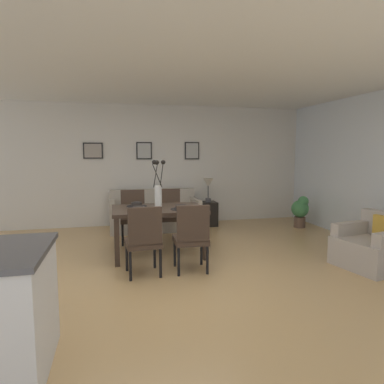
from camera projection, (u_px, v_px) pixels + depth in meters
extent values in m
plane|color=tan|center=(169.00, 274.00, 4.46)|extent=(9.00, 9.00, 0.00)
cube|color=silver|center=(145.00, 165.00, 7.45)|extent=(9.00, 0.10, 2.60)
cube|color=white|center=(163.00, 73.00, 4.53)|extent=(9.00, 7.20, 0.08)
cube|color=#3D2D23|center=(158.00, 209.00, 5.24)|extent=(1.40, 0.97, 0.05)
cube|color=#3D2D23|center=(192.00, 225.00, 5.84)|extent=(0.07, 0.07, 0.69)
cube|color=#3D2D23|center=(116.00, 229.00, 5.55)|extent=(0.07, 0.07, 0.69)
cube|color=#3D2D23|center=(206.00, 237.00, 5.02)|extent=(0.07, 0.07, 0.69)
cube|color=#3D2D23|center=(117.00, 242.00, 4.73)|extent=(0.07, 0.07, 0.69)
cube|color=#3D2D23|center=(143.00, 243.00, 4.42)|extent=(0.47, 0.47, 0.08)
cube|color=#3D2D23|center=(145.00, 226.00, 4.21)|extent=(0.42, 0.09, 0.48)
cylinder|color=black|center=(155.00, 255.00, 4.68)|extent=(0.04, 0.04, 0.38)
cylinder|color=black|center=(127.00, 257.00, 4.57)|extent=(0.04, 0.04, 0.38)
cylinder|color=black|center=(161.00, 263.00, 4.32)|extent=(0.04, 0.04, 0.38)
cylinder|color=black|center=(130.00, 266.00, 4.21)|extent=(0.04, 0.04, 0.38)
cube|color=#3D2D23|center=(133.00, 219.00, 5.96)|extent=(0.45, 0.45, 0.08)
cube|color=#3D2D23|center=(133.00, 203.00, 6.12)|extent=(0.42, 0.07, 0.48)
cylinder|color=black|center=(123.00, 235.00, 5.77)|extent=(0.04, 0.04, 0.38)
cylinder|color=black|center=(145.00, 234.00, 5.84)|extent=(0.04, 0.04, 0.38)
cylinder|color=black|center=(123.00, 230.00, 6.14)|extent=(0.04, 0.04, 0.38)
cylinder|color=black|center=(144.00, 229.00, 6.21)|extent=(0.04, 0.04, 0.38)
cube|color=#3D2D23|center=(191.00, 240.00, 4.57)|extent=(0.46, 0.46, 0.08)
cube|color=#3D2D23|center=(193.00, 224.00, 4.35)|extent=(0.42, 0.08, 0.48)
cylinder|color=black|center=(201.00, 252.00, 4.82)|extent=(0.04, 0.04, 0.38)
cylinder|color=black|center=(175.00, 253.00, 4.75)|extent=(0.04, 0.04, 0.38)
cylinder|color=black|center=(207.00, 260.00, 4.45)|extent=(0.04, 0.04, 0.38)
cylinder|color=black|center=(179.00, 262.00, 4.38)|extent=(0.04, 0.04, 0.38)
cube|color=#3D2D23|center=(170.00, 217.00, 6.13)|extent=(0.46, 0.46, 0.08)
cube|color=#3D2D23|center=(169.00, 202.00, 6.28)|extent=(0.42, 0.08, 0.48)
cylinder|color=black|center=(160.00, 233.00, 5.94)|extent=(0.04, 0.04, 0.38)
cylinder|color=black|center=(182.00, 232.00, 6.00)|extent=(0.04, 0.04, 0.38)
cylinder|color=black|center=(159.00, 228.00, 6.31)|extent=(0.04, 0.04, 0.38)
cylinder|color=black|center=(179.00, 227.00, 6.37)|extent=(0.04, 0.04, 0.38)
cylinder|color=white|center=(158.00, 197.00, 5.22)|extent=(0.11, 0.11, 0.34)
cylinder|color=black|center=(162.00, 175.00, 5.21)|extent=(0.05, 0.12, 0.37)
sphere|color=black|center=(163.00, 162.00, 5.20)|extent=(0.07, 0.07, 0.07)
cylinder|color=black|center=(156.00, 175.00, 5.22)|extent=(0.08, 0.05, 0.38)
sphere|color=black|center=(154.00, 162.00, 5.22)|extent=(0.07, 0.07, 0.07)
cylinder|color=black|center=(157.00, 176.00, 5.12)|extent=(0.15, 0.06, 0.36)
sphere|color=black|center=(157.00, 162.00, 5.07)|extent=(0.07, 0.07, 0.07)
cylinder|color=black|center=(139.00, 211.00, 4.96)|extent=(0.32, 0.32, 0.01)
cylinder|color=#2D2826|center=(139.00, 209.00, 4.95)|extent=(0.17, 0.17, 0.06)
cylinder|color=black|center=(139.00, 208.00, 4.95)|extent=(0.13, 0.13, 0.04)
cylinder|color=black|center=(137.00, 206.00, 5.38)|extent=(0.32, 0.32, 0.01)
cylinder|color=#2D2826|center=(137.00, 204.00, 5.37)|extent=(0.17, 0.17, 0.06)
cylinder|color=black|center=(137.00, 203.00, 5.37)|extent=(0.13, 0.13, 0.04)
cylinder|color=black|center=(181.00, 209.00, 5.10)|extent=(0.32, 0.32, 0.01)
cylinder|color=#2D2826|center=(181.00, 207.00, 5.09)|extent=(0.17, 0.17, 0.06)
cylinder|color=black|center=(181.00, 206.00, 5.09)|extent=(0.13, 0.13, 0.04)
cube|color=#B2A899|center=(155.00, 219.00, 7.03)|extent=(1.81, 0.84, 0.42)
cube|color=#B2A899|center=(153.00, 198.00, 7.31)|extent=(1.81, 0.16, 0.38)
cube|color=#B2A899|center=(195.00, 203.00, 7.18)|extent=(0.10, 0.84, 0.20)
cube|color=#B2A899|center=(112.00, 206.00, 6.80)|extent=(0.10, 0.84, 0.20)
cube|color=black|center=(208.00, 214.00, 7.38)|extent=(0.36, 0.36, 0.52)
cylinder|color=#4C4C51|center=(208.00, 200.00, 7.34)|extent=(0.12, 0.12, 0.08)
cylinder|color=#4C4C51|center=(208.00, 192.00, 7.32)|extent=(0.02, 0.02, 0.30)
cone|color=beige|center=(208.00, 183.00, 7.30)|extent=(0.22, 0.22, 0.18)
cube|color=#ADA399|center=(371.00, 253.00, 4.71)|extent=(0.94, 0.94, 0.40)
cube|color=#ADA399|center=(352.00, 228.00, 4.96)|extent=(0.69, 0.27, 0.18)
cube|color=gold|center=(384.00, 226.00, 4.75)|extent=(0.14, 0.31, 0.30)
cube|color=black|center=(93.00, 151.00, 7.10)|extent=(0.40, 0.02, 0.33)
cube|color=#9E9389|center=(93.00, 151.00, 7.09)|extent=(0.35, 0.01, 0.28)
cube|color=black|center=(144.00, 151.00, 7.34)|extent=(0.33, 0.02, 0.37)
cube|color=#B2B2AD|center=(144.00, 151.00, 7.33)|extent=(0.28, 0.01, 0.32)
cube|color=black|center=(192.00, 151.00, 7.58)|extent=(0.33, 0.02, 0.38)
cube|color=#B2B2AD|center=(192.00, 151.00, 7.57)|extent=(0.28, 0.01, 0.33)
cylinder|color=brown|center=(299.00, 222.00, 7.22)|extent=(0.24, 0.24, 0.22)
sphere|color=#42844C|center=(300.00, 209.00, 7.19)|extent=(0.36, 0.36, 0.36)
sphere|color=#42844C|center=(303.00, 201.00, 7.15)|extent=(0.22, 0.22, 0.22)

